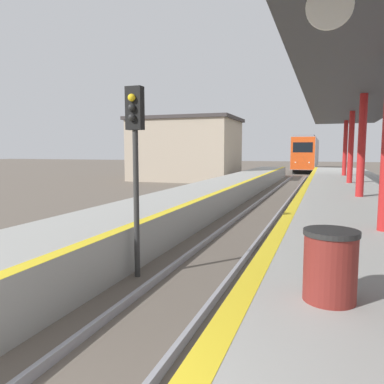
% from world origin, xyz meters
% --- Properties ---
extents(train, '(2.76, 21.48, 4.65)m').
position_xyz_m(train, '(0.00, 54.41, 2.36)').
color(train, black).
rests_on(train, ground).
extents(signal_near, '(0.36, 0.31, 4.10)m').
position_xyz_m(signal_near, '(-1.29, 5.89, 2.89)').
color(signal_near, '#2D2D2D').
rests_on(signal_near, ground).
extents(station_canopy, '(4.21, 32.19, 4.00)m').
position_xyz_m(station_canopy, '(3.78, 14.05, 4.84)').
color(station_canopy, red).
rests_on(station_canopy, platform_right).
extents(trash_bin, '(0.62, 0.62, 0.82)m').
position_xyz_m(trash_bin, '(2.63, 3.19, 1.46)').
color(trash_bin, maroon).
rests_on(trash_bin, platform_right).
extents(station_building, '(9.72, 7.21, 5.82)m').
position_xyz_m(station_building, '(-9.94, 31.97, 2.92)').
color(station_building, tan).
rests_on(station_building, ground).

